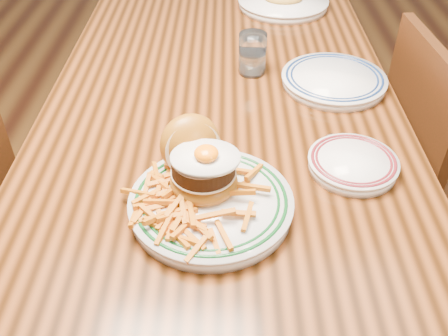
{
  "coord_description": "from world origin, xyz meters",
  "views": [
    {
      "loc": [
        0.01,
        -1.04,
        1.39
      ],
      "look_at": [
        0.01,
        -0.39,
        0.85
      ],
      "focal_mm": 40.0,
      "sensor_mm": 36.0,
      "label": 1
    }
  ],
  "objects_px": {
    "chair_right": "(438,172)",
    "side_plate": "(353,163)",
    "table": "(222,128)",
    "main_plate": "(207,189)"
  },
  "relations": [
    {
      "from": "chair_right",
      "to": "side_plate",
      "type": "relative_size",
      "value": 4.71
    },
    {
      "from": "table",
      "to": "main_plate",
      "type": "xyz_separation_m",
      "value": [
        -0.02,
        -0.37,
        0.13
      ]
    },
    {
      "from": "side_plate",
      "to": "chair_right",
      "type": "bearing_deg",
      "value": 51.55
    },
    {
      "from": "chair_right",
      "to": "main_plate",
      "type": "xyz_separation_m",
      "value": [
        -0.65,
        -0.45,
        0.33
      ]
    },
    {
      "from": "chair_right",
      "to": "main_plate",
      "type": "distance_m",
      "value": 0.86
    },
    {
      "from": "table",
      "to": "side_plate",
      "type": "bearing_deg",
      "value": -45.58
    },
    {
      "from": "main_plate",
      "to": "side_plate",
      "type": "relative_size",
      "value": 1.73
    },
    {
      "from": "main_plate",
      "to": "side_plate",
      "type": "bearing_deg",
      "value": -2.18
    },
    {
      "from": "table",
      "to": "main_plate",
      "type": "bearing_deg",
      "value": -93.6
    },
    {
      "from": "table",
      "to": "chair_right",
      "type": "height_order",
      "value": "chair_right"
    }
  ]
}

